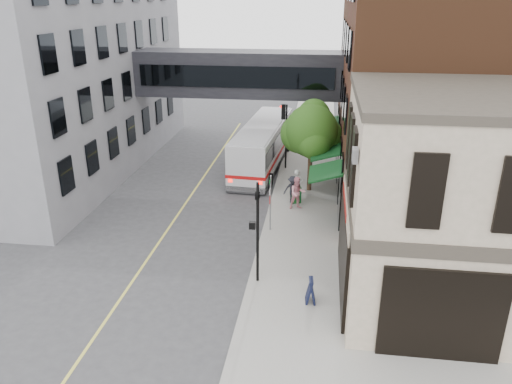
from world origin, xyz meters
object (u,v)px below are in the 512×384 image
(pedestrian_b, at_px, (298,193))
(newspaper_box, at_px, (296,194))
(bus, at_px, (263,143))
(pedestrian_a, at_px, (297,185))
(pedestrian_c, at_px, (293,189))
(sandwich_board, at_px, (311,291))

(pedestrian_b, distance_m, newspaper_box, 1.01)
(bus, bearing_deg, pedestrian_a, -66.31)
(bus, relative_size, newspaper_box, 11.67)
(bus, distance_m, newspaper_box, 7.35)
(bus, distance_m, pedestrian_c, 7.27)
(bus, height_order, pedestrian_a, bus)
(pedestrian_b, xyz_separation_m, pedestrian_c, (-0.33, 0.85, -0.12))
(pedestrian_c, distance_m, newspaper_box, 0.39)
(pedestrian_a, bearing_deg, pedestrian_c, -120.01)
(pedestrian_b, relative_size, newspaper_box, 1.90)
(sandwich_board, bearing_deg, pedestrian_c, 93.54)
(pedestrian_c, bearing_deg, sandwich_board, -89.39)
(pedestrian_c, height_order, newspaper_box, pedestrian_c)
(pedestrian_a, bearing_deg, bus, 111.88)
(pedestrian_a, relative_size, pedestrian_b, 0.99)
(pedestrian_a, height_order, sandwich_board, pedestrian_a)
(pedestrian_a, distance_m, pedestrian_c, 0.48)
(pedestrian_c, bearing_deg, pedestrian_a, 54.54)
(pedestrian_b, bearing_deg, bus, 92.94)
(pedestrian_b, distance_m, pedestrian_c, 0.92)
(pedestrian_a, height_order, pedestrian_c, pedestrian_a)
(pedestrian_b, height_order, pedestrian_c, pedestrian_b)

